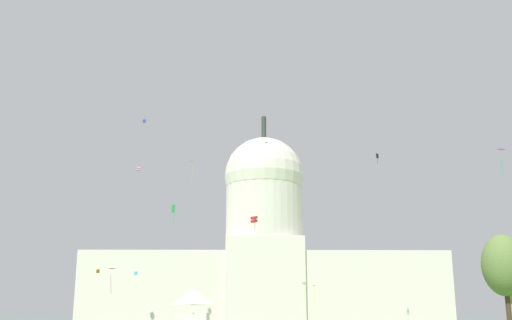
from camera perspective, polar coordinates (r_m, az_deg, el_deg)
capitol_building at (r=218.97m, az=0.77°, el=-9.00°), size 125.16×28.80×74.86m
event_tent at (r=97.78m, az=-5.90°, el=-13.78°), size 5.17×4.98×6.55m
tree_east_far at (r=93.65m, az=22.14°, el=-9.11°), size 7.16×6.95×13.70m
kite_yellow_low at (r=134.32m, az=5.50°, el=-11.98°), size 0.97×1.20×4.04m
kite_black_high at (r=182.80m, az=11.25°, el=0.33°), size 0.85×0.59×3.32m
kite_magenta_low at (r=99.39m, az=-13.25°, el=-10.17°), size 1.41×1.14×3.66m
kite_green_mid at (r=106.45m, az=-7.71°, el=-4.63°), size 0.60×0.39×3.08m
kite_pink_high at (r=157.80m, az=-10.89°, el=-0.82°), size 0.81×0.85×0.93m
kite_orange_low at (r=124.23m, az=-14.53°, el=-10.01°), size 0.49×1.01×0.82m
kite_lime_mid at (r=179.84m, az=4.82°, el=-7.26°), size 1.09×1.35×0.36m
kite_violet_mid at (r=91.44m, az=21.71°, el=0.58°), size 1.36×0.91×3.75m
kite_gold_high at (r=149.13m, az=-5.91°, el=-0.36°), size 1.75×1.59×4.31m
kite_blue_high at (r=177.83m, az=-10.38°, el=3.59°), size 1.02×1.02×0.79m
kite_red_mid at (r=116.96m, az=-0.19°, el=-5.57°), size 1.42×1.45×2.89m
kite_white_high at (r=181.43m, az=0.96°, el=1.47°), size 1.28×0.84×4.33m
kite_cyan_low at (r=199.30m, az=-11.15°, el=-10.34°), size 1.26×1.24×1.12m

